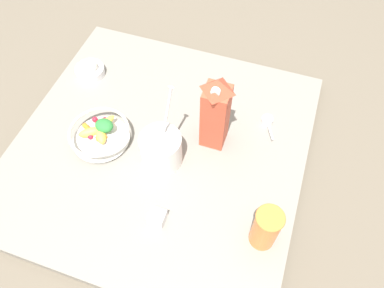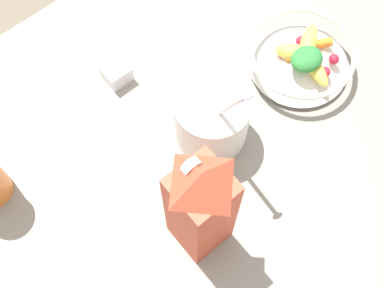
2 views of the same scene
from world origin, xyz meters
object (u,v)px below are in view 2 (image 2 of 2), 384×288
milk_carton (201,207)px  yogurt_tub (212,116)px  fruit_bowl (301,57)px  spice_jar (116,73)px

milk_carton → yogurt_tub: (-0.13, -0.13, -0.08)m
fruit_bowl → milk_carton: (0.35, 0.13, 0.11)m
milk_carton → spice_jar: milk_carton is taller
yogurt_tub → spice_jar: yogurt_tub is taller
yogurt_tub → spice_jar: (0.06, -0.20, -0.05)m
milk_carton → yogurt_tub: milk_carton is taller
spice_jar → fruit_bowl: bearing=144.2°
fruit_bowl → yogurt_tub: size_ratio=0.74×
milk_carton → spice_jar: (-0.07, -0.33, -0.13)m
milk_carton → yogurt_tub: 0.20m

